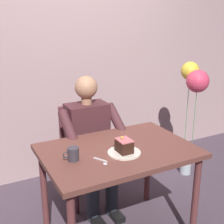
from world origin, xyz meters
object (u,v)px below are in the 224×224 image
object	(u,v)px
seated_person	(91,142)
balloon_display	(193,91)
coffee_cup	(73,154)
dining_table	(118,160)
dessert_spoon	(103,162)
chair	(84,148)
cake_slice	(125,146)

from	to	relation	value
seated_person	balloon_display	size ratio (longest dim) A/B	0.96
balloon_display	coffee_cup	bearing A→B (deg)	18.96
dining_table	dessert_spoon	distance (m)	0.26
dining_table	chair	bearing A→B (deg)	-90.00
chair	seated_person	bearing A→B (deg)	90.00
cake_slice	balloon_display	xyz separation A→B (m)	(-1.13, -0.57, 0.14)
dining_table	coffee_cup	xyz separation A→B (m)	(0.35, 0.02, 0.14)
seated_person	dessert_spoon	world-z (taller)	seated_person
chair	coffee_cup	world-z (taller)	chair
balloon_display	cake_slice	bearing A→B (deg)	27.02
chair	seated_person	size ratio (longest dim) A/B	0.74
dining_table	seated_person	xyz separation A→B (m)	(0.00, -0.50, -0.05)
chair	coffee_cup	distance (m)	0.84
chair	cake_slice	size ratio (longest dim) A/B	7.50
seated_person	dessert_spoon	bearing A→B (deg)	73.23
dining_table	dessert_spoon	size ratio (longest dim) A/B	7.83
balloon_display	dessert_spoon	bearing A→B (deg)	25.53
coffee_cup	cake_slice	bearing A→B (deg)	169.76
dining_table	balloon_display	bearing A→B (deg)	-156.63
dining_table	seated_person	world-z (taller)	seated_person
coffee_cup	chair	bearing A→B (deg)	-117.00
coffee_cup	balloon_display	distance (m)	1.57
chair	dessert_spoon	size ratio (longest dim) A/B	6.38
coffee_cup	balloon_display	xyz separation A→B (m)	(-1.48, -0.51, 0.15)
cake_slice	balloon_display	distance (m)	1.27
cake_slice	dessert_spoon	size ratio (longest dim) A/B	0.85
dining_table	chair	world-z (taller)	chair
cake_slice	chair	bearing A→B (deg)	-89.72
dessert_spoon	chair	bearing A→B (deg)	-103.31
coffee_cup	dessert_spoon	distance (m)	0.21
chair	balloon_display	size ratio (longest dim) A/B	0.71
chair	seated_person	distance (m)	0.22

